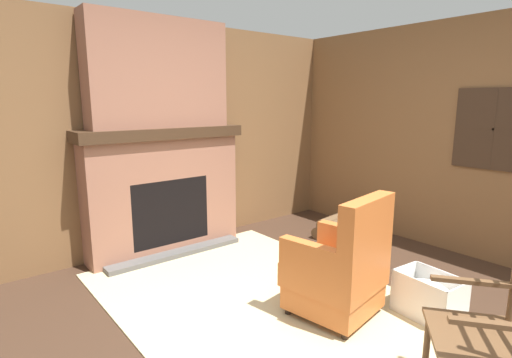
# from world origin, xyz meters

# --- Properties ---
(ground_plane) EXTENTS (14.00, 14.00, 0.00)m
(ground_plane) POSITION_xyz_m (0.00, 0.00, 0.00)
(ground_plane) COLOR #3D281C
(wood_panel_wall_left) EXTENTS (0.06, 5.36, 2.41)m
(wood_panel_wall_left) POSITION_xyz_m (-2.41, 0.00, 1.21)
(wood_panel_wall_left) COLOR brown
(wood_panel_wall_left) RESTS_ON ground
(wood_panel_wall_back) EXTENTS (5.36, 0.09, 2.41)m
(wood_panel_wall_back) POSITION_xyz_m (0.00, 2.41, 1.21)
(wood_panel_wall_back) COLOR brown
(wood_panel_wall_back) RESTS_ON ground
(fireplace_hearth) EXTENTS (0.53, 1.73, 1.32)m
(fireplace_hearth) POSITION_xyz_m (-2.21, 0.00, 0.65)
(fireplace_hearth) COLOR #93604C
(fireplace_hearth) RESTS_ON ground
(chimney_breast) EXTENTS (0.28, 1.43, 1.07)m
(chimney_breast) POSITION_xyz_m (-2.22, 0.00, 1.86)
(chimney_breast) COLOR #93604C
(chimney_breast) RESTS_ON fireplace_hearth
(area_rug) EXTENTS (3.28, 2.06, 0.01)m
(area_rug) POSITION_xyz_m (-0.51, 0.08, 0.01)
(area_rug) COLOR #C6B789
(area_rug) RESTS_ON ground
(armchair) EXTENTS (0.69, 0.68, 0.94)m
(armchair) POSITION_xyz_m (-0.18, 0.40, 0.36)
(armchair) COLOR #C6662D
(armchair) RESTS_ON ground
(rocking_chair) EXTENTS (0.92, 0.86, 1.14)m
(rocking_chair) POSITION_xyz_m (0.92, 0.20, 0.40)
(rocking_chair) COLOR brown
(rocking_chair) RESTS_ON ground
(firewood_stack) EXTENTS (0.45, 0.43, 0.25)m
(firewood_stack) POSITION_xyz_m (-1.33, 1.72, 0.11)
(firewood_stack) COLOR brown
(firewood_stack) RESTS_ON ground
(laundry_basket) EXTENTS (0.48, 0.34, 0.34)m
(laundry_basket) POSITION_xyz_m (0.25, 0.91, 0.17)
(laundry_basket) COLOR white
(laundry_basket) RESTS_ON ground
(oil_lamp_vase) EXTENTS (0.10, 0.10, 0.29)m
(oil_lamp_vase) POSITION_xyz_m (-2.25, -0.44, 1.42)
(oil_lamp_vase) COLOR silver
(oil_lamp_vase) RESTS_ON fireplace_hearth
(storage_case) EXTENTS (0.17, 0.22, 0.13)m
(storage_case) POSITION_xyz_m (-2.25, 0.31, 1.39)
(storage_case) COLOR brown
(storage_case) RESTS_ON fireplace_hearth
(decorative_plate_on_mantel) EXTENTS (0.06, 0.22, 0.22)m
(decorative_plate_on_mantel) POSITION_xyz_m (-2.27, -0.04, 1.43)
(decorative_plate_on_mantel) COLOR red
(decorative_plate_on_mantel) RESTS_ON fireplace_hearth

